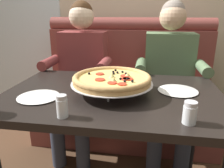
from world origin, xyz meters
name	(u,v)px	position (x,y,z in m)	size (l,w,h in m)	color
booth_bench	(126,94)	(0.00, 0.88, 0.40)	(1.66, 0.78, 1.13)	brown
dining_table	(112,108)	(0.00, 0.00, 0.65)	(1.24, 0.82, 0.75)	black
diner_left	(81,69)	(-0.37, 0.61, 0.71)	(0.54, 0.64, 1.27)	#2D3342
diner_right	(169,73)	(0.37, 0.61, 0.71)	(0.54, 0.64, 1.27)	#2D3342
pizza	(112,79)	(0.00, -0.02, 0.83)	(0.45, 0.45, 0.12)	silver
shaker_oregano	(190,114)	(0.37, -0.31, 0.79)	(0.06, 0.06, 0.10)	white
shaker_pepper_flakes	(62,108)	(-0.17, -0.34, 0.79)	(0.05, 0.05, 0.10)	white
plate_near_left	(38,96)	(-0.38, -0.14, 0.76)	(0.22, 0.22, 0.02)	white
plate_near_right	(178,90)	(0.37, 0.08, 0.76)	(0.23, 0.23, 0.02)	white
patio_chair	(46,57)	(-1.32, 1.94, 0.52)	(0.40, 0.40, 0.86)	black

